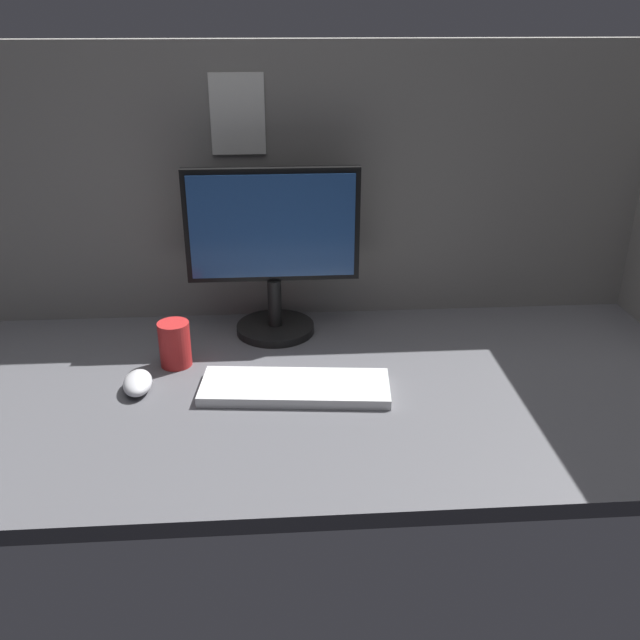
{
  "coord_description": "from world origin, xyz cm",
  "views": [
    {
      "loc": [
        -2.02,
        -121.17,
        69.42
      ],
      "look_at": [
        -0.98,
        0.0,
        14.0
      ],
      "focal_mm": 38.66,
      "sensor_mm": 36.0,
      "label": 1
    }
  ],
  "objects": [
    {
      "name": "keyboard",
      "position": [
        1.16,
        -3.41,
        1.0
      ],
      "size": [
        38.08,
        16.49,
        2.0
      ],
      "primitive_type": "cube",
      "rotation": [
        0.0,
        0.0,
        -0.1
      ],
      "color": "silver",
      "rests_on": "ground_plane"
    },
    {
      "name": "mug_red_plastic",
      "position": [
        -23.56,
        9.65,
        4.87
      ],
      "size": [
        6.6,
        6.6,
        9.74
      ],
      "color": "red",
      "rests_on": "ground_plane"
    },
    {
      "name": "mouse",
      "position": [
        -29.83,
        -0.72,
        1.7
      ],
      "size": [
        6.27,
        9.97,
        3.4
      ],
      "primitive_type": "ellipsoid",
      "rotation": [
        0.0,
        0.0,
        0.07
      ],
      "color": "silver",
      "rests_on": "ground_plane"
    },
    {
      "name": "monitor",
      "position": [
        -2.45,
        25.11,
        20.86
      ],
      "size": [
        38.54,
        18.0,
        38.18
      ],
      "color": "black",
      "rests_on": "ground_plane"
    },
    {
      "name": "ground_plane",
      "position": [
        0.0,
        0.0,
        -1.5
      ],
      "size": [
        180.0,
        80.0,
        3.0
      ],
      "primitive_type": "cube",
      "color": "#515156"
    },
    {
      "name": "cubicle_wall_back",
      "position": [
        -0.01,
        37.5,
        31.57
      ],
      "size": [
        180.0,
        5.5,
        63.1
      ],
      "color": "gray",
      "rests_on": "ground_plane"
    }
  ]
}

